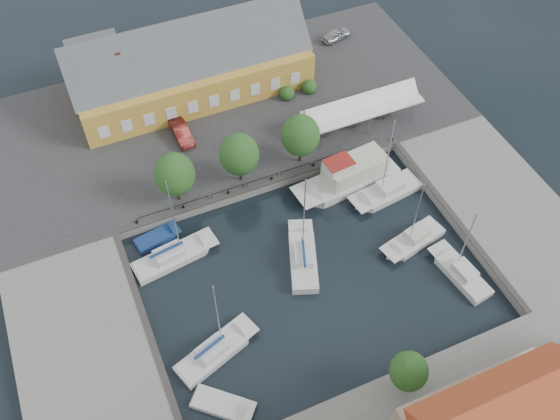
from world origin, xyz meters
The scene contains 19 objects.
ground centered at (0.00, 0.00, 0.00)m, with size 140.00×140.00×0.00m, color black.
north_quay centered at (0.00, 23.00, 0.50)m, with size 56.00×26.00×1.00m, color #2D2D30.
west_quay centered at (-22.00, -2.00, 0.50)m, with size 12.00×24.00×1.00m, color slate.
east_quay centered at (22.00, -2.00, 0.50)m, with size 12.00×24.00×1.00m, color slate.
quay_edge_fittings centered at (0.02, 4.75, 1.06)m, with size 56.00×24.72×0.40m.
warehouse centered at (-2.60, 28.36, 4.43)m, with size 28.56×14.00×9.55m.
tent_canopy centered at (14.00, 14.50, 3.68)m, with size 14.00×4.00×2.83m.
quay_trees centered at (-2.00, 12.00, 4.88)m, with size 18.20×4.20×6.30m.
car_silver centered at (18.88, 30.43, 1.72)m, with size 1.69×4.21×1.43m, color #ACAFB4.
car_red centered at (-5.87, 20.72, 1.79)m, with size 1.68×4.81×1.58m, color maroon.
center_sailboat centered at (-0.02, 0.26, 0.37)m, with size 5.33×8.72×11.76m.
trawler centered at (9.00, 7.64, 1.02)m, with size 12.54×4.75×5.00m.
east_boat_a centered at (11.99, 4.55, 0.26)m, with size 8.61×3.81×11.81m.
east_boat_b centered at (11.27, -2.17, 0.26)m, with size 7.48×3.88×10.01m.
east_boat_c centered at (13.36, -7.50, 0.26)m, with size 3.27×7.54×9.53m.
west_boat_a centered at (-11.78, 5.59, 0.27)m, with size 9.08×3.74×11.67m.
west_boat_d centered at (-11.44, -5.78, 0.27)m, with size 8.41×4.95×10.96m.
launch_sw centered at (-12.55, -10.51, 0.09)m, with size 5.37×5.10×0.98m.
launch_nw centered at (-12.61, 8.62, 0.09)m, with size 4.96×2.65×0.88m.
Camera 1 is at (-16.18, -31.11, 51.45)m, focal length 40.00 mm.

